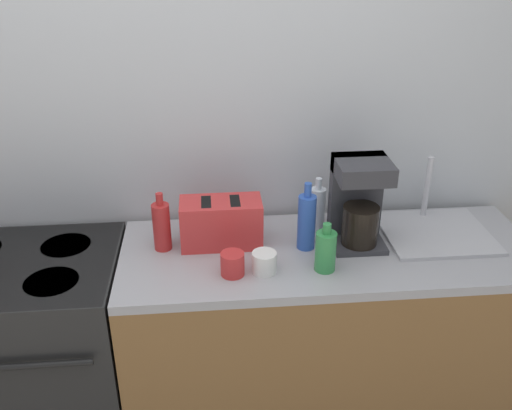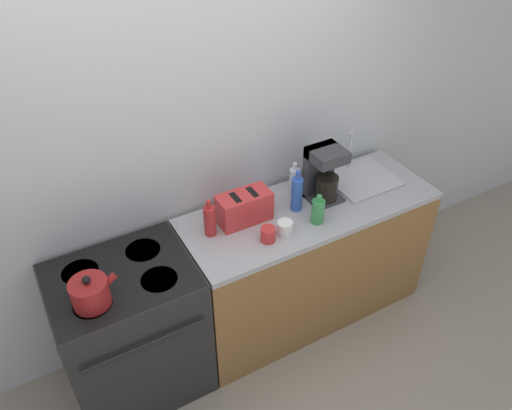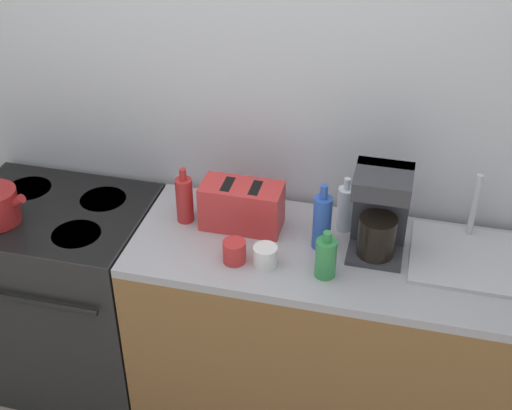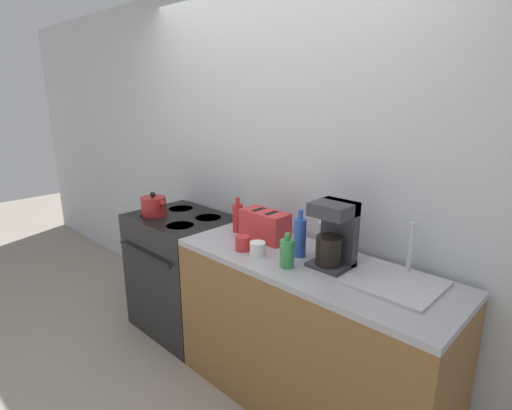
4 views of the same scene
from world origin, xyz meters
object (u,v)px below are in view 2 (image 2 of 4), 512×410
at_px(bottle_clear, 294,181).
at_px(cup_white, 285,228).
at_px(bottle_red, 210,220).
at_px(cup_red, 268,234).
at_px(coffee_maker, 323,173).
at_px(bottle_green, 318,211).
at_px(kettle, 91,293).
at_px(bottle_blue, 297,194).
at_px(stove, 132,331).
at_px(toaster, 244,207).

xyz_separation_m(bottle_clear, cup_white, (-0.25, -0.29, -0.06)).
relative_size(bottle_red, cup_red, 2.73).
relative_size(coffee_maker, bottle_green, 1.87).
xyz_separation_m(kettle, bottle_green, (1.33, -0.02, 0.01)).
bearing_deg(bottle_green, bottle_blue, 104.60).
bearing_deg(bottle_clear, bottle_blue, -116.99).
distance_m(coffee_maker, bottle_red, 0.77).
distance_m(bottle_clear, cup_white, 0.39).
relative_size(bottle_clear, cup_white, 2.58).
distance_m(bottle_clear, cup_red, 0.48).
relative_size(bottle_clear, cup_red, 2.67).
xyz_separation_m(bottle_clear, bottle_green, (-0.03, -0.30, -0.02)).
xyz_separation_m(bottle_green, cup_white, (-0.22, 0.01, -0.04)).
bearing_deg(coffee_maker, stove, -177.76).
xyz_separation_m(stove, coffee_maker, (1.32, 0.05, 0.63)).
relative_size(kettle, bottle_clear, 1.01).
distance_m(kettle, bottle_blue, 1.29).
relative_size(stove, cup_red, 10.70).
relative_size(coffee_maker, bottle_clear, 1.52).
xyz_separation_m(kettle, coffee_maker, (1.49, 0.17, 0.11)).
bearing_deg(toaster, bottle_clear, 10.70).
distance_m(toaster, coffee_maker, 0.54).
bearing_deg(stove, coffee_maker, 2.24).
bearing_deg(kettle, coffee_maker, 6.62).
relative_size(coffee_maker, bottle_red, 1.49).
bearing_deg(toaster, bottle_red, -175.75).
distance_m(stove, cup_red, 0.97).
bearing_deg(toaster, stove, -173.93).
distance_m(bottle_red, cup_red, 0.34).
bearing_deg(toaster, cup_white, -56.19).
height_order(stove, cup_red, cup_red).
xyz_separation_m(kettle, bottle_clear, (1.35, 0.28, 0.02)).
xyz_separation_m(coffee_maker, bottle_clear, (-0.14, 0.11, -0.08)).
distance_m(bottle_clear, bottle_red, 0.63).
bearing_deg(coffee_maker, cup_red, -158.97).
xyz_separation_m(coffee_maker, bottle_green, (-0.16, -0.19, -0.10)).
bearing_deg(bottle_clear, cup_white, -130.29).
relative_size(bottle_clear, bottle_green, 1.23).
distance_m(toaster, bottle_blue, 0.33).
bearing_deg(bottle_red, cup_white, -28.22).
relative_size(bottle_red, cup_white, 2.63).
distance_m(toaster, cup_white, 0.27).
height_order(stove, toaster, toaster).
bearing_deg(bottle_red, coffee_maker, -1.14).
height_order(toaster, bottle_clear, bottle_clear).
bearing_deg(bottle_blue, coffee_maker, 7.78).
relative_size(bottle_red, bottle_blue, 0.86).
distance_m(stove, bottle_green, 1.28).
xyz_separation_m(stove, bottle_clear, (1.19, 0.16, 0.55)).
distance_m(stove, coffee_maker, 1.47).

